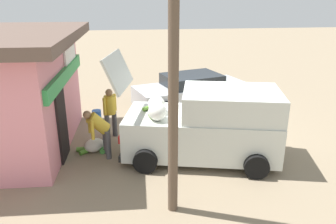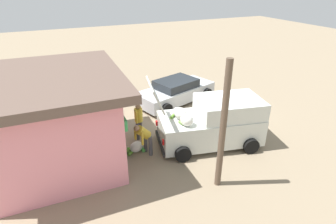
{
  "view_description": "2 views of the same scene",
  "coord_description": "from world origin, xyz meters",
  "px_view_note": "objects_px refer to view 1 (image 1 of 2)",
  "views": [
    {
      "loc": [
        -10.19,
        2.29,
        4.34
      ],
      "look_at": [
        -0.85,
        1.19,
        0.94
      ],
      "focal_mm": 36.2,
      "sensor_mm": 36.0,
      "label": 1
    },
    {
      "loc": [
        -10.03,
        5.88,
        6.18
      ],
      "look_at": [
        -0.45,
        1.6,
        0.99
      ],
      "focal_mm": 29.16,
      "sensor_mm": 36.0,
      "label": 2
    }
  ],
  "objects_px": {
    "vendor_standing": "(110,110)",
    "unloaded_banana_pile": "(94,146)",
    "delivery_van": "(207,125)",
    "paint_bucket": "(97,116)",
    "customer_bending": "(99,129)",
    "parked_sedan": "(192,91)"
  },
  "relations": [
    {
      "from": "customer_bending",
      "to": "paint_bucket",
      "type": "xyz_separation_m",
      "value": [
        2.73,
        0.33,
        -0.63
      ]
    },
    {
      "from": "vendor_standing",
      "to": "paint_bucket",
      "type": "relative_size",
      "value": 3.87
    },
    {
      "from": "unloaded_banana_pile",
      "to": "paint_bucket",
      "type": "xyz_separation_m",
      "value": [
        2.36,
        0.1,
        0.04
      ]
    },
    {
      "from": "parked_sedan",
      "to": "delivery_van",
      "type": "bearing_deg",
      "value": 174.86
    },
    {
      "from": "vendor_standing",
      "to": "customer_bending",
      "type": "relative_size",
      "value": 1.14
    },
    {
      "from": "paint_bucket",
      "to": "unloaded_banana_pile",
      "type": "bearing_deg",
      "value": -177.5
    },
    {
      "from": "delivery_van",
      "to": "vendor_standing",
      "type": "height_order",
      "value": "delivery_van"
    },
    {
      "from": "unloaded_banana_pile",
      "to": "customer_bending",
      "type": "bearing_deg",
      "value": -148.57
    },
    {
      "from": "unloaded_banana_pile",
      "to": "paint_bucket",
      "type": "height_order",
      "value": "paint_bucket"
    },
    {
      "from": "customer_bending",
      "to": "parked_sedan",
      "type": "bearing_deg",
      "value": -39.04
    },
    {
      "from": "delivery_van",
      "to": "vendor_standing",
      "type": "bearing_deg",
      "value": 58.85
    },
    {
      "from": "customer_bending",
      "to": "unloaded_banana_pile",
      "type": "bearing_deg",
      "value": 31.43
    },
    {
      "from": "delivery_van",
      "to": "unloaded_banana_pile",
      "type": "bearing_deg",
      "value": 77.5
    },
    {
      "from": "delivery_van",
      "to": "unloaded_banana_pile",
      "type": "relative_size",
      "value": 5.36
    },
    {
      "from": "customer_bending",
      "to": "unloaded_banana_pile",
      "type": "height_order",
      "value": "customer_bending"
    },
    {
      "from": "parked_sedan",
      "to": "vendor_standing",
      "type": "bearing_deg",
      "value": 132.16
    },
    {
      "from": "vendor_standing",
      "to": "unloaded_banana_pile",
      "type": "xyz_separation_m",
      "value": [
        -0.91,
        0.46,
        -0.74
      ]
    },
    {
      "from": "vendor_standing",
      "to": "customer_bending",
      "type": "xyz_separation_m",
      "value": [
        -1.28,
        0.23,
        -0.07
      ]
    },
    {
      "from": "delivery_van",
      "to": "parked_sedan",
      "type": "xyz_separation_m",
      "value": [
        4.34,
        -0.39,
        -0.33
      ]
    },
    {
      "from": "delivery_van",
      "to": "vendor_standing",
      "type": "xyz_separation_m",
      "value": [
        1.59,
        2.64,
        -0.04
      ]
    },
    {
      "from": "vendor_standing",
      "to": "customer_bending",
      "type": "height_order",
      "value": "vendor_standing"
    },
    {
      "from": "delivery_van",
      "to": "paint_bucket",
      "type": "height_order",
      "value": "delivery_van"
    }
  ]
}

